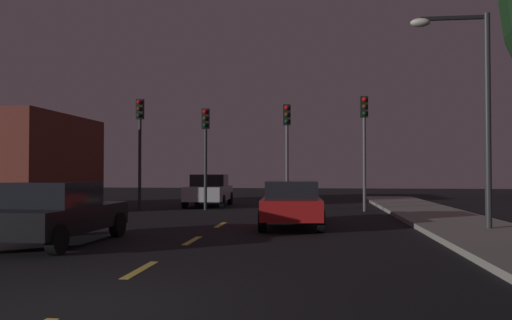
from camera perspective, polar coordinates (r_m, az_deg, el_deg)
name	(u,v)px	position (r m, az deg, el deg)	size (l,w,h in m)	color
ground_plane	(198,238)	(13.56, -6.48, -8.55)	(80.00, 80.00, 0.00)	black
sidewalk_curb_right	(500,239)	(13.94, 25.48, -7.93)	(3.00, 40.00, 0.15)	gray
lane_stripe_second	(141,269)	(9.38, -12.71, -11.78)	(0.16, 1.60, 0.01)	#EACC4C
lane_stripe_third	(192,240)	(12.98, -7.08, -8.86)	(0.16, 1.60, 0.01)	#EACC4C
lane_stripe_fourth	(220,225)	(16.67, -3.97, -7.18)	(0.16, 1.60, 0.01)	#EACC4C
traffic_signal_far_left	(140,132)	(23.88, -12.78, 3.03)	(0.32, 0.38, 5.00)	#2D2D30
traffic_signal_center_left	(206,138)	(23.03, -5.63, 2.40)	(0.32, 0.38, 4.53)	#2D2D30
traffic_signal_center_right	(287,136)	(22.55, 3.45, 2.69)	(0.32, 0.38, 4.66)	#4C4C51
traffic_signal_far_right	(364,131)	(22.63, 11.94, 3.20)	(0.32, 0.38, 4.96)	#4C4C51
car_stopped_ahead	(291,203)	(16.03, 3.95, -4.81)	(2.03, 4.24, 1.42)	#B21919
car_adjacent_lane	(57,213)	(13.02, -21.19, -5.48)	(1.95, 4.20, 1.48)	black
car_oncoming_far	(209,190)	(25.58, -5.24, -3.36)	(2.14, 4.15, 1.57)	silver
street_lamp_right	(473,97)	(15.62, 22.95, 6.44)	(2.17, 0.36, 6.13)	#2D2D30
storefront_left	(23,162)	(26.01, -24.50, -0.22)	(4.79, 7.09, 4.30)	maroon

